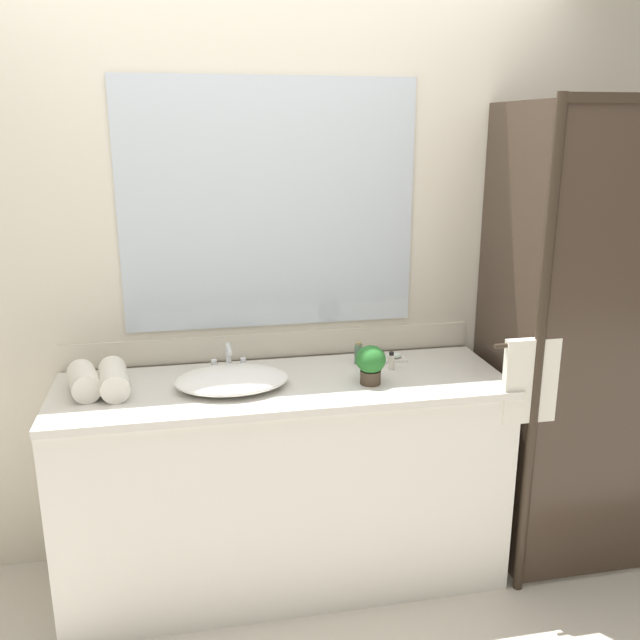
{
  "coord_description": "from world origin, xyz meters",
  "views": [
    {
      "loc": [
        -0.36,
        -2.52,
        1.88
      ],
      "look_at": [
        0.15,
        0.0,
        1.15
      ],
      "focal_mm": 38.22,
      "sensor_mm": 36.0,
      "label": 1
    }
  ],
  "objects": [
    {
      "name": "ground_plane",
      "position": [
        0.0,
        0.0,
        0.0
      ],
      "size": [
        8.0,
        8.0,
        0.0
      ],
      "primitive_type": "plane",
      "color": "beige"
    },
    {
      "name": "wall_back_with_mirror",
      "position": [
        0.0,
        0.34,
        1.31
      ],
      "size": [
        4.4,
        0.06,
        2.6
      ],
      "color": "beige",
      "rests_on": "ground_plane"
    },
    {
      "name": "vanity_cabinet",
      "position": [
        0.0,
        0.01,
        0.45
      ],
      "size": [
        1.8,
        0.58,
        0.9
      ],
      "color": "silver",
      "rests_on": "ground_plane"
    },
    {
      "name": "shower_enclosure",
      "position": [
        1.27,
        -0.19,
        1.02
      ],
      "size": [
        1.2,
        0.59,
        2.0
      ],
      "color": "#2D2319",
      "rests_on": "ground_plane"
    },
    {
      "name": "sink_basin",
      "position": [
        -0.2,
        -0.02,
        0.93
      ],
      "size": [
        0.44,
        0.33,
        0.07
      ],
      "primitive_type": "ellipsoid",
      "color": "white",
      "rests_on": "vanity_cabinet"
    },
    {
      "name": "faucet",
      "position": [
        -0.2,
        0.15,
        0.94
      ],
      "size": [
        0.17,
        0.13,
        0.13
      ],
      "color": "silver",
      "rests_on": "vanity_cabinet"
    },
    {
      "name": "potted_plant",
      "position": [
        0.34,
        -0.08,
        0.99
      ],
      "size": [
        0.12,
        0.12,
        0.16
      ],
      "color": "#473828",
      "rests_on": "vanity_cabinet"
    },
    {
      "name": "soap_dish",
      "position": [
        0.51,
        0.16,
        0.91
      ],
      "size": [
        0.1,
        0.07,
        0.04
      ],
      "color": "silver",
      "rests_on": "vanity_cabinet"
    },
    {
      "name": "amenity_bottle_lotion",
      "position": [
        0.35,
        0.16,
        0.95
      ],
      "size": [
        0.03,
        0.03,
        0.1
      ],
      "color": "#4C7056",
      "rests_on": "vanity_cabinet"
    },
    {
      "name": "amenity_bottle_conditioner",
      "position": [
        0.47,
        0.06,
        0.94
      ],
      "size": [
        0.03,
        0.03,
        0.08
      ],
      "color": "silver",
      "rests_on": "vanity_cabinet"
    },
    {
      "name": "rolled_towel_near_edge",
      "position": [
        -0.76,
        0.02,
        0.95
      ],
      "size": [
        0.15,
        0.23,
        0.11
      ],
      "primitive_type": "cylinder",
      "rotation": [
        1.57,
        0.0,
        0.23
      ],
      "color": "silver",
      "rests_on": "vanity_cabinet"
    },
    {
      "name": "rolled_towel_middle",
      "position": [
        -0.65,
        0.02,
        0.95
      ],
      "size": [
        0.14,
        0.26,
        0.11
      ],
      "primitive_type": "cylinder",
      "rotation": [
        1.57,
        0.0,
        0.13
      ],
      "color": "silver",
      "rests_on": "vanity_cabinet"
    }
  ]
}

